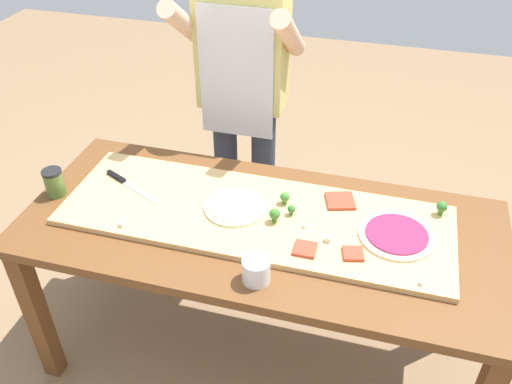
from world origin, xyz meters
TOP-DOWN VIEW (x-y plane):
  - ground_plane at (0.00, 0.00)m, footprint 8.00×8.00m
  - prep_table at (0.00, 0.00)m, footprint 1.84×0.80m
  - cutting_board at (-0.03, 0.03)m, footprint 1.50×0.50m
  - chefs_knife at (-0.60, 0.08)m, footprint 0.30×0.16m
  - pizza_whole_beet_magenta at (0.50, 0.04)m, footprint 0.28×0.28m
  - pizza_whole_white_garlic at (-0.11, 0.04)m, footprint 0.24×0.24m
  - pizza_slice_near_left at (0.20, -0.12)m, footprint 0.08×0.08m
  - pizza_slice_far_right at (0.36, -0.10)m, footprint 0.09×0.09m
  - pizza_slice_far_left at (0.27, 0.19)m, footprint 0.14×0.14m
  - broccoli_floret_center_left at (0.65, 0.21)m, footprint 0.04×0.04m
  - broccoli_floret_back_right at (0.11, 0.06)m, footprint 0.03×0.03m
  - broccoli_floret_front_mid at (0.05, 0.00)m, footprint 0.04×0.04m
  - broccoli_floret_back_mid at (0.07, 0.12)m, footprint 0.04×0.04m
  - cheese_crumble_a at (0.17, 0.00)m, footprint 0.02×0.02m
  - cheese_crumble_b at (0.27, -0.05)m, footprint 0.02×0.02m
  - cheese_crumble_c at (0.60, -0.18)m, footprint 0.02×0.02m
  - cheese_crumble_d at (-0.49, -0.18)m, footprint 0.02×0.02m
  - flour_cup at (0.06, -0.29)m, footprint 0.10×0.10m
  - sauce_jar at (-0.85, -0.04)m, footprint 0.08×0.08m
  - cook_center at (-0.27, 0.69)m, footprint 0.54×0.39m

SIDE VIEW (x-z plane):
  - ground_plane at x=0.00m, z-range 0.00..0.00m
  - prep_table at x=0.00m, z-range 0.29..1.07m
  - cutting_board at x=-0.03m, z-range 0.77..0.80m
  - chefs_knife at x=-0.60m, z-range 0.79..0.81m
  - pizza_slice_near_left at x=0.20m, z-range 0.80..0.81m
  - pizza_slice_far_right at x=0.36m, z-range 0.80..0.81m
  - pizza_slice_far_left at x=0.27m, z-range 0.80..0.81m
  - cheese_crumble_a at x=0.17m, z-range 0.80..0.81m
  - pizza_whole_beet_magenta at x=0.50m, z-range 0.80..0.81m
  - pizza_whole_white_garlic at x=-0.11m, z-range 0.80..0.81m
  - cheese_crumble_c at x=0.60m, z-range 0.80..0.81m
  - cheese_crumble_d at x=-0.49m, z-range 0.80..0.82m
  - cheese_crumble_b at x=0.27m, z-range 0.80..0.82m
  - flour_cup at x=0.06m, z-range 0.77..0.86m
  - broccoli_floret_back_right at x=0.11m, z-range 0.80..0.85m
  - broccoli_floret_back_mid at x=0.07m, z-range 0.80..0.85m
  - sauce_jar at x=-0.85m, z-range 0.77..0.89m
  - broccoli_floret_front_mid at x=0.05m, z-range 0.80..0.86m
  - broccoli_floret_center_left at x=0.65m, z-range 0.80..0.86m
  - cook_center at x=-0.27m, z-range 0.16..1.83m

